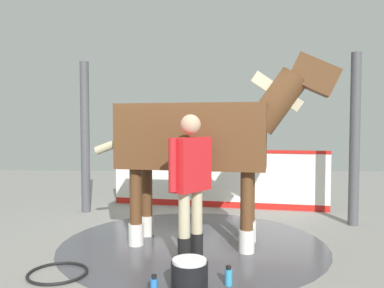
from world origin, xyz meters
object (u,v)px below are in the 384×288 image
Objects in this scene: handler at (191,178)px; hose_coil at (58,273)px; horse at (202,139)px; wash_bucket at (189,276)px; bottle_spray at (154,286)px; bottle_shampoo at (228,276)px.

handler reaches higher than hose_coil.
wash_bucket is at bearing -84.27° from horse.
hose_coil is (1.55, 1.12, -1.41)m from horse.
horse is 2.13m from bottle_spray.
bottle_spray reaches higher than hose_coil.
wash_bucket is at bearing 164.74° from hose_coil.
bottle_spray is (0.45, 1.60, -1.33)m from horse.
wash_bucket reaches higher than hose_coil.
bottle_spray is (0.33, 0.09, -0.07)m from wash_bucket.
handler is at bearing -54.86° from bottle_shampoo.
hose_coil is at bearing 51.77° from handler.
bottle_shampoo is at bearing -157.22° from wash_bucket.
wash_bucket is 0.35m from bottle_spray.
horse is at bearing -144.17° from hose_coil.
handler is at bearing -89.19° from wash_bucket.
wash_bucket is (0.12, 1.51, -1.27)m from horse.
handler is 1.12m from wash_bucket.
bottle_shampoo is 0.31× the size of hose_coil.
horse reaches higher than handler.
bottle_shampoo reaches higher than hose_coil.
horse reaches higher than bottle_shampoo.
handler is 1.27m from bottle_spray.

